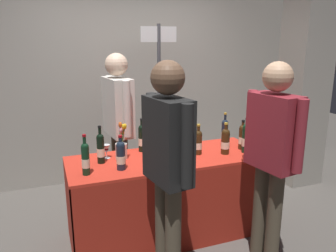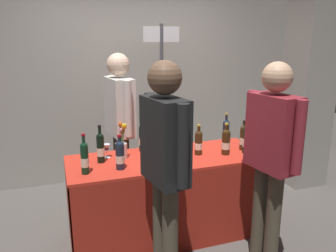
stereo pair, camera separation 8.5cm
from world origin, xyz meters
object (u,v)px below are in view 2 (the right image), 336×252
(concrete_pillar, at_px, (312,53))
(display_bottle_0, at_px, (199,142))
(wine_glass_mid, at_px, (182,150))
(featured_wine_bottle, at_px, (226,141))
(taster_foreground_right, at_px, (165,157))
(booth_signpost, at_px, (162,92))
(tasting_table, at_px, (168,181))
(vendor_presenter, at_px, (120,117))
(wine_glass_near_vendor, at_px, (107,148))
(flower_vase, at_px, (122,147))

(concrete_pillar, relative_size, display_bottle_0, 11.54)
(concrete_pillar, distance_m, wine_glass_mid, 2.28)
(featured_wine_bottle, height_order, taster_foreground_right, taster_foreground_right)
(concrete_pillar, bearing_deg, taster_foreground_right, -151.27)
(booth_signpost, bearing_deg, display_bottle_0, -89.41)
(featured_wine_bottle, distance_m, display_bottle_0, 0.26)
(tasting_table, distance_m, booth_signpost, 1.32)
(wine_glass_mid, relative_size, vendor_presenter, 0.07)
(tasting_table, bearing_deg, display_bottle_0, -4.45)
(wine_glass_near_vendor, bearing_deg, concrete_pillar, 9.79)
(concrete_pillar, relative_size, taster_foreground_right, 1.97)
(booth_signpost, bearing_deg, flower_vase, -125.76)
(wine_glass_mid, xyz_separation_m, taster_foreground_right, (-0.35, -0.57, 0.16))
(vendor_presenter, bearing_deg, wine_glass_near_vendor, -30.40)
(tasting_table, relative_size, taster_foreground_right, 1.07)
(tasting_table, xyz_separation_m, taster_foreground_right, (-0.25, -0.66, 0.50))
(display_bottle_0, xyz_separation_m, booth_signpost, (-0.01, 1.10, 0.32))
(wine_glass_near_vendor, relative_size, vendor_presenter, 0.08)
(tasting_table, height_order, flower_vase, flower_vase)
(featured_wine_bottle, height_order, flower_vase, flower_vase)
(display_bottle_0, relative_size, wine_glass_near_vendor, 2.28)
(flower_vase, bearing_deg, wine_glass_mid, -20.89)
(wine_glass_mid, distance_m, taster_foreground_right, 0.68)
(wine_glass_near_vendor, relative_size, wine_glass_mid, 1.06)
(wine_glass_mid, bearing_deg, flower_vase, 159.11)
(taster_foreground_right, xyz_separation_m, booth_signpost, (0.54, 1.74, 0.20))
(flower_vase, bearing_deg, featured_wine_bottle, -12.06)
(wine_glass_near_vendor, relative_size, booth_signpost, 0.06)
(tasting_table, height_order, taster_foreground_right, taster_foreground_right)
(display_bottle_0, distance_m, wine_glass_mid, 0.21)
(concrete_pillar, distance_m, wine_glass_near_vendor, 2.80)
(display_bottle_0, height_order, booth_signpost, booth_signpost)
(tasting_table, relative_size, wine_glass_near_vendor, 14.25)
(display_bottle_0, bearing_deg, taster_foreground_right, -130.71)
(wine_glass_mid, height_order, booth_signpost, booth_signpost)
(featured_wine_bottle, bearing_deg, display_bottle_0, 162.41)
(tasting_table, xyz_separation_m, featured_wine_bottle, (0.55, -0.10, 0.38))
(flower_vase, xyz_separation_m, vendor_presenter, (0.10, 0.58, 0.15))
(featured_wine_bottle, xyz_separation_m, wine_glass_near_vendor, (-1.09, 0.27, -0.03))
(featured_wine_bottle, xyz_separation_m, vendor_presenter, (-0.86, 0.79, 0.13))
(concrete_pillar, height_order, wine_glass_mid, concrete_pillar)
(display_bottle_0, relative_size, vendor_presenter, 0.17)
(featured_wine_bottle, distance_m, flower_vase, 0.99)
(flower_vase, bearing_deg, tasting_table, -14.00)
(concrete_pillar, distance_m, booth_signpost, 1.92)
(wine_glass_mid, bearing_deg, vendor_presenter, 117.83)
(featured_wine_bottle, height_order, display_bottle_0, featured_wine_bottle)
(tasting_table, bearing_deg, wine_glass_mid, -42.89)
(featured_wine_bottle, xyz_separation_m, booth_signpost, (-0.26, 1.18, 0.32))
(concrete_pillar, xyz_separation_m, vendor_presenter, (-2.41, 0.06, -0.65))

